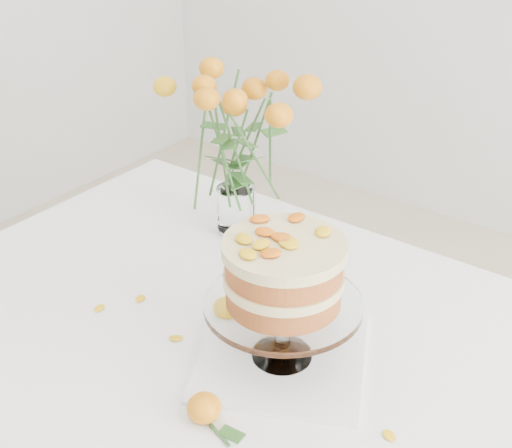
{
  "coord_description": "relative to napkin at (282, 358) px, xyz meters",
  "views": [
    {
      "loc": [
        0.61,
        -0.83,
        1.57
      ],
      "look_at": [
        -0.1,
        0.12,
        0.9
      ],
      "focal_mm": 50.0,
      "sensor_mm": 36.0,
      "label": 1
    }
  ],
  "objects": [
    {
      "name": "table",
      "position": [
        -0.07,
        0.03,
        -0.09
      ],
      "size": [
        1.43,
        0.93,
        0.76
      ],
      "color": "tan",
      "rests_on": "ground"
    },
    {
      "name": "napkin",
      "position": [
        0.0,
        0.0,
        0.0
      ],
      "size": [
        0.38,
        0.38,
        0.01
      ],
      "primitive_type": "cube",
      "rotation": [
        0.0,
        0.0,
        0.45
      ],
      "color": "white",
      "rests_on": "table"
    },
    {
      "name": "cake_stand",
      "position": [
        0.0,
        0.0,
        0.16
      ],
      "size": [
        0.27,
        0.27,
        0.24
      ],
      "rotation": [
        0.0,
        0.0,
        0.38
      ],
      "color": "white",
      "rests_on": "napkin"
    },
    {
      "name": "rose_vase",
      "position": [
        -0.34,
        0.31,
        0.25
      ],
      "size": [
        0.32,
        0.32,
        0.44
      ],
      "rotation": [
        0.0,
        0.0,
        -0.11
      ],
      "color": "white",
      "rests_on": "table"
    },
    {
      "name": "loose_rose_near",
      "position": [
        -0.15,
        0.03,
        0.02
      ],
      "size": [
        0.09,
        0.05,
        0.04
      ],
      "rotation": [
        0.0,
        0.0,
        0.1
      ],
      "color": "orange",
      "rests_on": "table"
    },
    {
      "name": "loose_rose_far",
      "position": [
        -0.02,
        -0.19,
        0.02
      ],
      "size": [
        0.1,
        0.06,
        0.05
      ],
      "rotation": [
        0.0,
        0.0,
        -0.32
      ],
      "color": "#D16A0A",
      "rests_on": "table"
    },
    {
      "name": "stray_petal_a",
      "position": [
        -0.19,
        -0.07,
        -0.0
      ],
      "size": [
        0.03,
        0.02,
        0.0
      ],
      "primitive_type": "ellipsoid",
      "color": "#EBB10E",
      "rests_on": "table"
    },
    {
      "name": "stray_petal_b",
      "position": [
        -0.09,
        -0.11,
        -0.0
      ],
      "size": [
        0.03,
        0.02,
        0.0
      ],
      "primitive_type": "ellipsoid",
      "color": "#EBB10E",
      "rests_on": "table"
    },
    {
      "name": "stray_petal_c",
      "position": [
        -0.05,
        -0.15,
        -0.0
      ],
      "size": [
        0.03,
        0.02,
        0.0
      ],
      "primitive_type": "ellipsoid",
      "color": "#EBB10E",
      "rests_on": "table"
    },
    {
      "name": "stray_petal_d",
      "position": [
        -0.33,
        -0.02,
        -0.0
      ],
      "size": [
        0.03,
        0.02,
        0.0
      ],
      "primitive_type": "ellipsoid",
      "color": "#EBB10E",
      "rests_on": "table"
    },
    {
      "name": "stray_petal_e",
      "position": [
        -0.37,
        -0.09,
        -0.0
      ],
      "size": [
        0.03,
        0.02,
        0.0
      ],
      "primitive_type": "ellipsoid",
      "color": "#EBB10E",
      "rests_on": "table"
    },
    {
      "name": "stray_petal_f",
      "position": [
        0.23,
        -0.05,
        -0.0
      ],
      "size": [
        0.03,
        0.02,
        0.0
      ],
      "primitive_type": "ellipsoid",
      "color": "#EBB10E",
      "rests_on": "table"
    }
  ]
}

